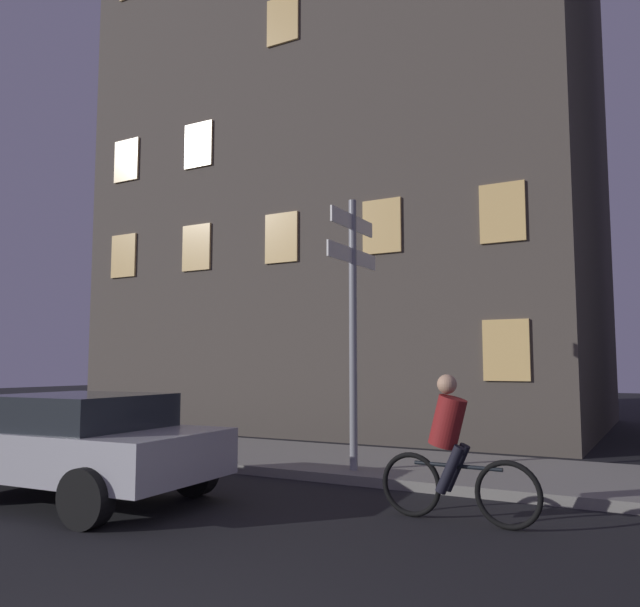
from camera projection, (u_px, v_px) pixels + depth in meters
sidewalk_kerb at (459, 471)px, 9.82m from camera, size 40.00×3.07×0.14m
signpost at (353, 307)px, 9.76m from camera, size 0.12×1.65×4.14m
car_side_parked at (70, 443)px, 8.07m from camera, size 4.10×2.27×1.34m
cyclist at (453, 453)px, 6.98m from camera, size 1.82×0.34×1.61m
building_left_block at (363, 149)px, 19.46m from camera, size 13.02×9.22×16.67m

